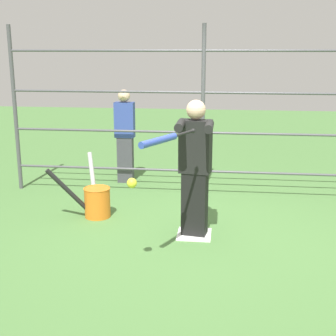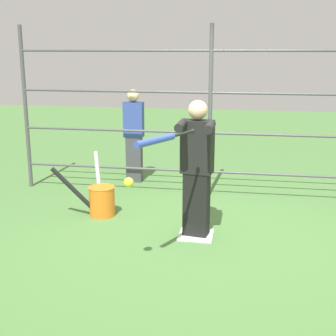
{
  "view_description": "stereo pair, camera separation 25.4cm",
  "coord_description": "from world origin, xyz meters",
  "px_view_note": "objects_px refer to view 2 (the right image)",
  "views": [
    {
      "loc": [
        -0.32,
        5.2,
        2.16
      ],
      "look_at": [
        0.26,
        0.43,
        0.93
      ],
      "focal_mm": 50.0,
      "sensor_mm": 36.0,
      "label": 1
    },
    {
      "loc": [
        -0.57,
        5.17,
        2.16
      ],
      "look_at": [
        0.26,
        0.43,
        0.93
      ],
      "focal_mm": 50.0,
      "sensor_mm": 36.0,
      "label": 2
    }
  ],
  "objects_px": {
    "baseball_bat_swinging": "(160,139)",
    "bat_bucket": "(100,199)",
    "bystander_behind_fence": "(134,135)",
    "batter": "(197,165)",
    "softball_in_flight": "(129,182)"
  },
  "relations": [
    {
      "from": "baseball_bat_swinging",
      "to": "bystander_behind_fence",
      "type": "bearing_deg",
      "value": -71.41
    },
    {
      "from": "batter",
      "to": "bat_bucket",
      "type": "distance_m",
      "value": 1.57
    },
    {
      "from": "baseball_bat_swinging",
      "to": "bat_bucket",
      "type": "xyz_separation_m",
      "value": [
        1.09,
        -1.41,
        -1.11
      ]
    },
    {
      "from": "softball_in_flight",
      "to": "baseball_bat_swinging",
      "type": "bearing_deg",
      "value": -153.1
    },
    {
      "from": "softball_in_flight",
      "to": "batter",
      "type": "bearing_deg",
      "value": -116.43
    },
    {
      "from": "batter",
      "to": "baseball_bat_swinging",
      "type": "relative_size",
      "value": 1.89
    },
    {
      "from": "softball_in_flight",
      "to": "bat_bucket",
      "type": "height_order",
      "value": "softball_in_flight"
    },
    {
      "from": "softball_in_flight",
      "to": "bystander_behind_fence",
      "type": "relative_size",
      "value": 0.06
    },
    {
      "from": "softball_in_flight",
      "to": "bat_bucket",
      "type": "relative_size",
      "value": 0.12
    },
    {
      "from": "baseball_bat_swinging",
      "to": "bat_bucket",
      "type": "distance_m",
      "value": 2.1
    },
    {
      "from": "bat_bucket",
      "to": "bystander_behind_fence",
      "type": "relative_size",
      "value": 0.52
    },
    {
      "from": "baseball_bat_swinging",
      "to": "bystander_behind_fence",
      "type": "relative_size",
      "value": 0.56
    },
    {
      "from": "batter",
      "to": "baseball_bat_swinging",
      "type": "xyz_separation_m",
      "value": [
        0.25,
        0.91,
        0.46
      ]
    },
    {
      "from": "baseball_bat_swinging",
      "to": "softball_in_flight",
      "type": "distance_m",
      "value": 0.5
    },
    {
      "from": "baseball_bat_swinging",
      "to": "bystander_behind_fence",
      "type": "distance_m",
      "value": 3.32
    }
  ]
}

